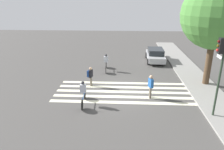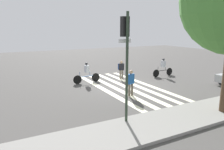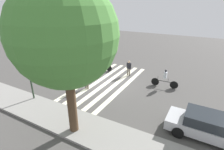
{
  "view_description": "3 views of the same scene",
  "coord_description": "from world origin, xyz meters",
  "px_view_note": "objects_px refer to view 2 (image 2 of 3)",
  "views": [
    {
      "loc": [
        15.07,
        0.02,
        6.87
      ],
      "look_at": [
        -0.34,
        -0.8,
        1.21
      ],
      "focal_mm": 35.0,
      "sensor_mm": 36.0,
      "label": 1
    },
    {
      "loc": [
        8.27,
        13.33,
        4.27
      ],
      "look_at": [
        0.94,
        -0.47,
        0.91
      ],
      "focal_mm": 35.0,
      "sensor_mm": 36.0,
      "label": 2
    },
    {
      "loc": [
        -7.54,
        12.81,
        6.92
      ],
      "look_at": [
        -0.89,
        0.69,
        1.18
      ],
      "focal_mm": 28.0,
      "sensor_mm": 36.0,
      "label": 3
    }
  ],
  "objects_px": {
    "pedestrian_adult_tall_backpack": "(131,81)",
    "pedestrian_child_with_backpack": "(121,68)",
    "traffic_light": "(126,47)",
    "cyclist_mid_street": "(163,67)",
    "cyclist_near_curb": "(87,72)"
  },
  "relations": [
    {
      "from": "pedestrian_adult_tall_backpack",
      "to": "pedestrian_child_with_backpack",
      "type": "relative_size",
      "value": 1.07
    },
    {
      "from": "traffic_light",
      "to": "cyclist_mid_street",
      "type": "height_order",
      "value": "traffic_light"
    },
    {
      "from": "pedestrian_child_with_backpack",
      "to": "cyclist_mid_street",
      "type": "distance_m",
      "value": 3.95
    },
    {
      "from": "pedestrian_adult_tall_backpack",
      "to": "cyclist_mid_street",
      "type": "relative_size",
      "value": 0.73
    },
    {
      "from": "pedestrian_adult_tall_backpack",
      "to": "cyclist_mid_street",
      "type": "height_order",
      "value": "pedestrian_adult_tall_backpack"
    },
    {
      "from": "pedestrian_adult_tall_backpack",
      "to": "cyclist_near_curb",
      "type": "relative_size",
      "value": 0.74
    },
    {
      "from": "pedestrian_child_with_backpack",
      "to": "traffic_light",
      "type": "bearing_deg",
      "value": 75.6
    },
    {
      "from": "traffic_light",
      "to": "cyclist_mid_street",
      "type": "bearing_deg",
      "value": -139.93
    },
    {
      "from": "traffic_light",
      "to": "cyclist_mid_street",
      "type": "xyz_separation_m",
      "value": [
        -8.23,
        -6.93,
        -2.6
      ]
    },
    {
      "from": "cyclist_mid_street",
      "to": "pedestrian_adult_tall_backpack",
      "type": "bearing_deg",
      "value": 28.82
    },
    {
      "from": "cyclist_near_curb",
      "to": "cyclist_mid_street",
      "type": "relative_size",
      "value": 0.99
    },
    {
      "from": "traffic_light",
      "to": "cyclist_mid_street",
      "type": "relative_size",
      "value": 2.14
    },
    {
      "from": "pedestrian_adult_tall_backpack",
      "to": "cyclist_near_curb",
      "type": "distance_m",
      "value": 4.71
    },
    {
      "from": "pedestrian_child_with_backpack",
      "to": "cyclist_near_curb",
      "type": "relative_size",
      "value": 0.69
    },
    {
      "from": "cyclist_near_curb",
      "to": "traffic_light",
      "type": "bearing_deg",
      "value": 77.58
    }
  ]
}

